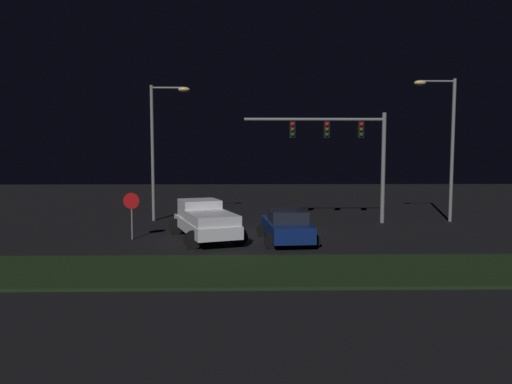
# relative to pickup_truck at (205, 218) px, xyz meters

# --- Properties ---
(ground_plane) EXTENTS (80.00, 80.00, 0.00)m
(ground_plane) POSITION_rel_pickup_truck_xyz_m (3.42, 1.53, -1.00)
(ground_plane) COLOR black
(grass_median) EXTENTS (27.94, 4.36, 0.10)m
(grass_median) POSITION_rel_pickup_truck_xyz_m (3.42, -6.15, -0.95)
(grass_median) COLOR black
(grass_median) RESTS_ON ground_plane
(pickup_truck) EXTENTS (4.04, 5.76, 1.80)m
(pickup_truck) POSITION_rel_pickup_truck_xyz_m (0.00, 0.00, 0.00)
(pickup_truck) COLOR silver
(pickup_truck) RESTS_ON ground_plane
(car_sedan) EXTENTS (2.74, 4.54, 1.51)m
(car_sedan) POSITION_rel_pickup_truck_xyz_m (3.87, -0.81, -0.26)
(car_sedan) COLOR navy
(car_sedan) RESTS_ON ground_plane
(traffic_signal_gantry) EXTENTS (8.32, 0.56, 6.50)m
(traffic_signal_gantry) POSITION_rel_pickup_truck_xyz_m (7.63, 4.96, 3.90)
(traffic_signal_gantry) COLOR slate
(traffic_signal_gantry) RESTS_ON ground_plane
(street_lamp_left) EXTENTS (2.41, 0.44, 8.23)m
(street_lamp_left) POSITION_rel_pickup_truck_xyz_m (-3.27, 6.24, 4.16)
(street_lamp_left) COLOR slate
(street_lamp_left) RESTS_ON ground_plane
(street_lamp_right) EXTENTS (2.53, 0.44, 8.54)m
(street_lamp_right) POSITION_rel_pickup_truck_xyz_m (13.89, 5.46, 4.34)
(street_lamp_right) COLOR slate
(street_lamp_right) RESTS_ON ground_plane
(stop_sign) EXTENTS (0.76, 0.08, 2.23)m
(stop_sign) POSITION_rel_pickup_truck_xyz_m (-3.45, -0.06, 0.56)
(stop_sign) COLOR slate
(stop_sign) RESTS_ON ground_plane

